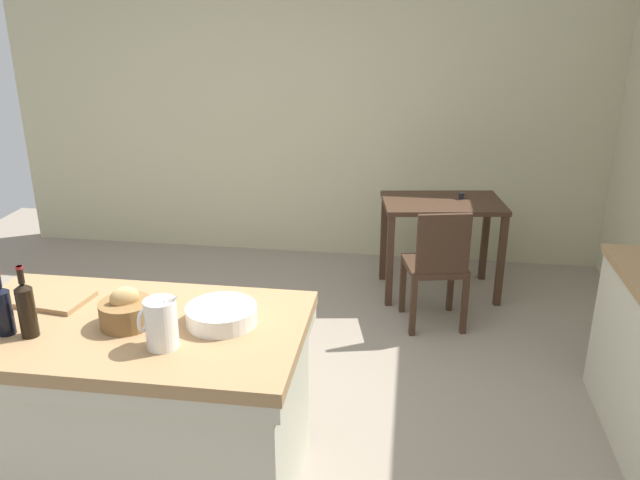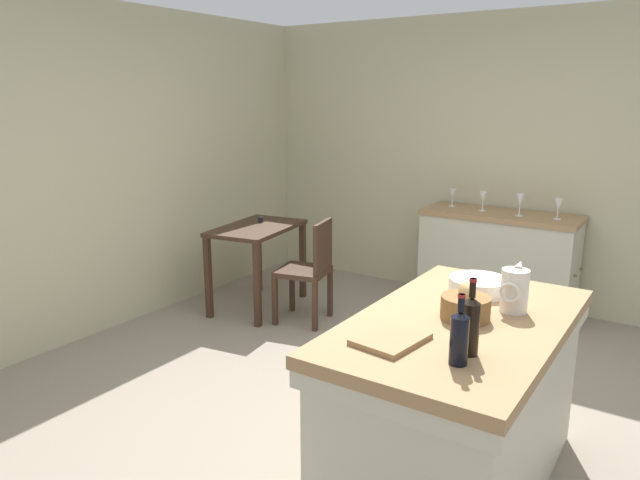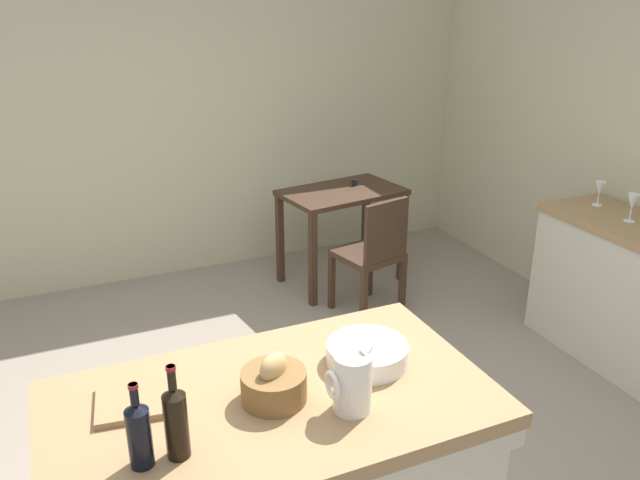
{
  "view_description": "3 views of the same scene",
  "coord_description": "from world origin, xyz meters",
  "views": [
    {
      "loc": [
        0.9,
        -2.95,
        2.21
      ],
      "look_at": [
        0.42,
        0.37,
        0.95
      ],
      "focal_mm": 36.34,
      "sensor_mm": 36.0,
      "label": 1
    },
    {
      "loc": [
        -2.79,
        -1.47,
        1.88
      ],
      "look_at": [
        0.31,
        0.6,
        0.97
      ],
      "focal_mm": 33.17,
      "sensor_mm": 36.0,
      "label": 2
    },
    {
      "loc": [
        -0.88,
        -2.36,
        2.21
      ],
      "look_at": [
        0.32,
        0.37,
        1.02
      ],
      "focal_mm": 35.87,
      "sensor_mm": 36.0,
      "label": 3
    }
  ],
  "objects": [
    {
      "name": "wall_back",
      "position": [
        0.0,
        2.6,
        1.3
      ],
      "size": [
        5.32,
        0.12,
        2.6
      ],
      "primitive_type": "cube",
      "color": "#B7B28E",
      "rests_on": "ground"
    },
    {
      "name": "wash_bowl",
      "position": [
        0.12,
        -0.53,
        0.92
      ],
      "size": [
        0.31,
        0.31,
        0.08
      ],
      "primitive_type": "cylinder",
      "color": "silver",
      "rests_on": "island_table"
    },
    {
      "name": "ground_plane",
      "position": [
        0.0,
        0.0,
        0.0
      ],
      "size": [
        6.76,
        6.76,
        0.0
      ],
      "primitive_type": "plane",
      "color": "gray"
    },
    {
      "name": "wine_glass_right",
      "position": [
        2.32,
        0.48,
        1.0
      ],
      "size": [
        0.07,
        0.07,
        0.16
      ],
      "color": "white",
      "rests_on": "side_cabinet"
    },
    {
      "name": "side_cabinet",
      "position": [
        2.26,
        0.01,
        0.45
      ],
      "size": [
        0.52,
        1.35,
        0.89
      ],
      "color": "#99754C",
      "rests_on": "ground"
    },
    {
      "name": "cutting_board",
      "position": [
        -0.71,
        -0.44,
        0.89
      ],
      "size": [
        0.32,
        0.27,
        0.02
      ],
      "primitive_type": "cube",
      "rotation": [
        0.0,
        0.0,
        -0.13
      ],
      "color": "#99754C",
      "rests_on": "island_table"
    },
    {
      "name": "wine_glass_middle",
      "position": [
        2.26,
        0.18,
        1.01
      ],
      "size": [
        0.07,
        0.07,
        0.17
      ],
      "color": "white",
      "rests_on": "side_cabinet"
    },
    {
      "name": "wine_bottle_dark",
      "position": [
        -0.64,
        -0.75,
        1.0
      ],
      "size": [
        0.07,
        0.07,
        0.32
      ],
      "color": "black",
      "rests_on": "island_table"
    },
    {
      "name": "wooden_chair",
      "position": [
        1.12,
        1.24,
        0.48
      ],
      "size": [
        0.48,
        0.48,
        0.88
      ],
      "color": "#3D281C",
      "rests_on": "ground"
    },
    {
      "name": "pitcher",
      "position": [
        -0.06,
        -0.76,
        0.98
      ],
      "size": [
        0.17,
        0.13,
        0.25
      ],
      "color": "silver",
      "rests_on": "island_table"
    },
    {
      "name": "wine_bottle_amber",
      "position": [
        -0.75,
        -0.75,
        0.99
      ],
      "size": [
        0.07,
        0.07,
        0.28
      ],
      "color": "black",
      "rests_on": "island_table"
    },
    {
      "name": "bread_basket",
      "position": [
        -0.28,
        -0.6,
        0.94
      ],
      "size": [
        0.23,
        0.23,
        0.18
      ],
      "color": "brown",
      "rests_on": "island_table"
    },
    {
      "name": "writing_desk",
      "position": [
        1.16,
        1.84,
        0.63
      ],
      "size": [
        0.97,
        0.69,
        0.81
      ],
      "color": "#3D281C",
      "rests_on": "ground"
    }
  ]
}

